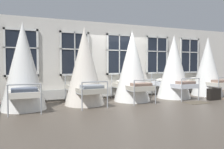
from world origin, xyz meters
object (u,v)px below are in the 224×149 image
(cot_first, at_px, (23,67))
(cot_third, at_px, (132,67))
(cot_fourth, at_px, (174,68))
(suitcase_dark, at_px, (214,94))
(cot_fifth, at_px, (207,67))
(cot_second, at_px, (84,67))

(cot_first, relative_size, cot_third, 1.01)
(cot_fourth, bearing_deg, suitcase_dark, -137.93)
(cot_fifth, bearing_deg, cot_first, 89.60)
(cot_first, height_order, suitcase_dark, cot_first)
(cot_first, height_order, cot_fifth, cot_first)
(cot_third, bearing_deg, cot_fourth, -88.97)
(cot_fourth, bearing_deg, cot_second, 89.75)
(cot_second, distance_m, cot_fourth, 3.74)
(cot_first, relative_size, cot_fourth, 1.04)
(cot_first, bearing_deg, suitcase_dark, -97.68)
(cot_fifth, distance_m, suitcase_dark, 1.70)
(suitcase_dark, bearing_deg, cot_third, 156.47)
(cot_third, relative_size, cot_fifth, 1.03)
(cot_third, bearing_deg, cot_first, 92.40)
(cot_third, xyz_separation_m, cot_fifth, (3.74, -0.03, -0.04))
(cot_second, height_order, suitcase_dark, cot_second)
(cot_second, bearing_deg, suitcase_dark, -105.02)
(cot_third, xyz_separation_m, cot_fourth, (1.91, -0.02, -0.04))
(suitcase_dark, bearing_deg, cot_first, 168.44)
(cot_first, distance_m, cot_second, 1.93)
(cot_fifth, xyz_separation_m, suitcase_dark, (-0.82, -1.10, -0.99))
(cot_third, relative_size, cot_fourth, 1.03)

